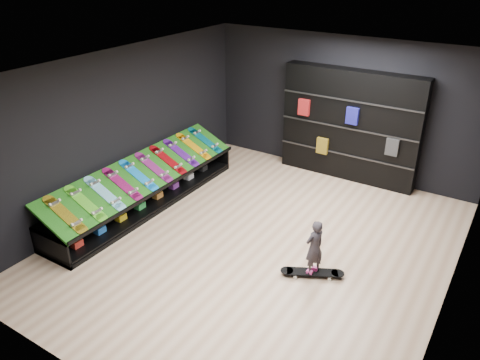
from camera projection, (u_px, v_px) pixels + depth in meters
The scene contains 21 objects.
floor at pixel (258, 243), 8.05m from camera, with size 6.00×7.00×0.01m, color beige.
ceiling at pixel (262, 69), 6.71m from camera, with size 6.00×7.00×0.01m, color white.
wall_back at pixel (342, 107), 10.03m from camera, with size 6.00×0.02×3.00m, color black.
wall_front at pixel (87, 285), 4.73m from camera, with size 6.00×0.02×3.00m, color black.
wall_left at pixel (122, 129), 8.82m from camera, with size 0.02×7.00×3.00m, color black.
wall_right at pixel (464, 216), 5.95m from camera, with size 0.02×7.00×3.00m, color black.
display_rack at pixel (146, 193), 9.16m from camera, with size 0.90×4.50×0.50m, color black, non-canonical shape.
turf_ramp at pixel (146, 173), 8.93m from camera, with size 1.00×4.50×0.04m, color #16580D.
back_shelving at pixel (350, 126), 9.90m from camera, with size 2.96×0.35×2.37m, color black.
floor_skateboard at pixel (312, 274), 7.22m from camera, with size 0.98×0.22×0.09m, color black, non-canonical shape.
child at pixel (314, 257), 7.08m from camera, with size 0.20×0.14×0.54m, color black.
display_board_0 at pixel (65, 214), 7.47m from camera, with size 0.98×0.22×0.09m, color yellow, non-canonical shape.
display_board_1 at pixel (86, 204), 7.79m from camera, with size 0.98×0.22×0.09m, color green, non-canonical shape.
display_board_2 at pixel (105, 193), 8.11m from camera, with size 0.98×0.22×0.09m, color #0CB2E5, non-canonical shape.
display_board_3 at pixel (122, 184), 8.43m from camera, with size 0.98×0.22×0.09m, color #E5198C, non-canonical shape.
display_board_4 at pixel (139, 176), 8.75m from camera, with size 0.98×0.22×0.09m, color blue, non-canonical shape.
display_board_5 at pixel (154, 167), 9.07m from camera, with size 0.98×0.22×0.09m, color #2626BF, non-canonical shape.
display_board_6 at pixel (168, 160), 9.39m from camera, with size 0.98×0.22×0.09m, color red, non-canonical shape.
display_board_7 at pixel (181, 153), 9.71m from camera, with size 0.98×0.22×0.09m, color purple, non-canonical shape.
display_board_8 at pixel (194, 146), 10.03m from camera, with size 0.98×0.22×0.09m, color yellow, non-canonical shape.
display_board_9 at pixel (205, 140), 10.35m from camera, with size 0.98×0.22×0.09m, color #0C8C99, non-canonical shape.
Camera 1 is at (3.32, -5.85, 4.56)m, focal length 35.00 mm.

